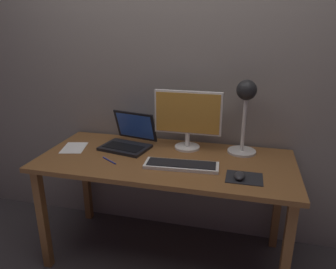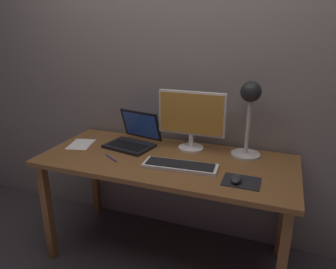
{
  "view_description": "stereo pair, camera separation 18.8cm",
  "coord_description": "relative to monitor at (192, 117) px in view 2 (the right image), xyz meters",
  "views": [
    {
      "loc": [
        0.46,
        -1.78,
        1.54
      ],
      "look_at": [
        0.03,
        -0.05,
        0.92
      ],
      "focal_mm": 33.75,
      "sensor_mm": 36.0,
      "label": 1
    },
    {
      "loc": [
        0.64,
        -1.72,
        1.54
      ],
      "look_at": [
        0.03,
        -0.05,
        0.92
      ],
      "focal_mm": 33.75,
      "sensor_mm": 36.0,
      "label": 2
    }
  ],
  "objects": [
    {
      "name": "keyboard_main",
      "position": [
        0.02,
        -0.31,
        -0.21
      ],
      "size": [
        0.45,
        0.17,
        0.03
      ],
      "color": "silver",
      "rests_on": "desk"
    },
    {
      "name": "monitor",
      "position": [
        0.0,
        0.0,
        0.0
      ],
      "size": [
        0.45,
        0.17,
        0.4
      ],
      "color": "silver",
      "rests_on": "desk"
    },
    {
      "name": "mouse",
      "position": [
        0.36,
        -0.38,
        -0.21
      ],
      "size": [
        0.06,
        0.1,
        0.03
      ],
      "primitive_type": "ellipsoid",
      "color": "#28282B",
      "rests_on": "mousepad"
    },
    {
      "name": "pen",
      "position": [
        -0.43,
        -0.33,
        -0.22
      ],
      "size": [
        0.12,
        0.08,
        0.01
      ],
      "primitive_type": "cylinder",
      "rotation": [
        0.0,
        1.57,
        -0.57
      ],
      "color": "#2633A5",
      "rests_on": "desk"
    },
    {
      "name": "desk_lamp",
      "position": [
        0.36,
        0.01,
        0.1
      ],
      "size": [
        0.19,
        0.19,
        0.48
      ],
      "color": "beige",
      "rests_on": "desk"
    },
    {
      "name": "paper_sheet_near_mouse",
      "position": [
        -0.76,
        -0.18,
        -0.23
      ],
      "size": [
        0.19,
        0.24,
        0.0
      ],
      "primitive_type": "cube",
      "rotation": [
        0.0,
        0.0,
        0.24
      ],
      "color": "white",
      "rests_on": "desk"
    },
    {
      "name": "desk",
      "position": [
        -0.1,
        -0.21,
        -0.31
      ],
      "size": [
        1.6,
        0.7,
        0.74
      ],
      "color": "brown",
      "rests_on": "ground"
    },
    {
      "name": "back_wall",
      "position": [
        -0.1,
        0.19,
        0.33
      ],
      "size": [
        4.8,
        0.06,
        2.6
      ],
      "primitive_type": "cube",
      "color": "gray",
      "rests_on": "ground"
    },
    {
      "name": "mousepad",
      "position": [
        0.39,
        -0.37,
        -0.22
      ],
      "size": [
        0.2,
        0.16,
        0.0
      ],
      "primitive_type": "cube",
      "color": "black",
      "rests_on": "desk"
    },
    {
      "name": "laptop",
      "position": [
        -0.4,
        -0.05,
        -0.16
      ],
      "size": [
        0.36,
        0.34,
        0.23
      ],
      "color": "black",
      "rests_on": "desk"
    },
    {
      "name": "ground_plane",
      "position": [
        -0.1,
        -0.21,
        -0.97
      ],
      "size": [
        4.8,
        4.8,
        0.0
      ],
      "primitive_type": "plane",
      "color": "#383333",
      "rests_on": "ground"
    }
  ]
}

